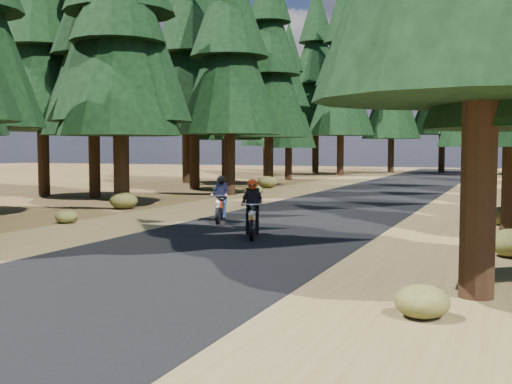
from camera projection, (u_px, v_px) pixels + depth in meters
ground at (232, 243)px, 15.13m from camera, size 120.00×120.00×0.00m
road at (299, 220)px, 19.75m from camera, size 6.00×100.00×0.01m
shoulder_l at (168, 214)px, 21.47m from camera, size 3.20×100.00×0.01m
shoulder_r at (454, 227)px, 18.03m from camera, size 3.20×100.00×0.01m
pine_forest at (394, 41)px, 34.05m from camera, size 34.59×55.08×16.32m
understory_shrubs at (352, 202)px, 22.91m from camera, size 14.65×28.62×0.71m
rider_lead at (252, 218)px, 15.86m from camera, size 1.01×1.68×1.44m
rider_follow at (221, 207)px, 19.05m from camera, size 0.90×1.64×1.40m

